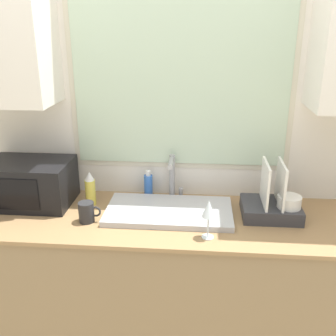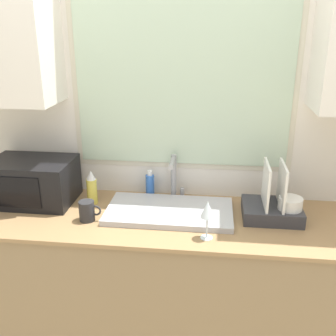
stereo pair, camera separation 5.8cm
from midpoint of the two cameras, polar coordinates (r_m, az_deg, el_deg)
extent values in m
cube|color=#8C7251|center=(2.30, 0.33, -17.48)|extent=(2.14, 0.59, 0.89)
cube|color=#99754C|center=(2.05, 0.35, -7.38)|extent=(2.17, 0.62, 0.02)
cube|color=silver|center=(2.21, 1.06, 5.83)|extent=(6.00, 0.06, 2.60)
cube|color=beige|center=(2.13, 1.04, 12.02)|extent=(1.21, 0.01, 0.94)
cube|color=#B2CCB2|center=(2.13, 1.03, 12.01)|extent=(1.15, 0.01, 0.88)
cube|color=#B2B2B7|center=(2.07, -0.65, -6.29)|extent=(0.66, 0.36, 0.03)
cylinder|color=#99999E|center=(2.21, -0.14, -1.25)|extent=(0.03, 0.03, 0.26)
cylinder|color=#99999E|center=(2.10, -0.33, 0.81)|extent=(0.03, 0.16, 0.03)
cylinder|color=#99999E|center=(2.25, 1.13, -3.62)|extent=(0.02, 0.02, 0.06)
cube|color=black|center=(2.29, -20.08, -2.02)|extent=(0.45, 0.31, 0.24)
cube|color=black|center=(2.17, -22.58, -3.56)|extent=(0.29, 0.01, 0.17)
cube|color=#333338|center=(2.10, 13.88, -5.88)|extent=(0.29, 0.24, 0.07)
cube|color=white|center=(2.04, 13.14, -2.20)|extent=(0.01, 0.22, 0.22)
cube|color=white|center=(2.05, 15.31, -2.25)|extent=(0.01, 0.22, 0.22)
cylinder|color=white|center=(2.06, 16.41, -4.73)|extent=(0.12, 0.12, 0.06)
cylinder|color=#D8CC4C|center=(2.20, -11.92, -3.46)|extent=(0.06, 0.06, 0.14)
cone|color=silver|center=(2.17, -12.10, -1.16)|extent=(0.05, 0.05, 0.05)
cylinder|color=blue|center=(2.25, -3.60, -2.62)|extent=(0.05, 0.05, 0.13)
cylinder|color=white|center=(2.23, -3.64, -0.75)|extent=(0.03, 0.03, 0.03)
cylinder|color=#262628|center=(2.03, -12.57, -6.27)|extent=(0.08, 0.08, 0.10)
torus|color=#262628|center=(2.01, -11.29, -6.22)|extent=(0.06, 0.01, 0.06)
cylinder|color=silver|center=(1.87, 4.88, -9.95)|extent=(0.06, 0.06, 0.00)
cylinder|color=silver|center=(1.84, 4.93, -8.49)|extent=(0.01, 0.01, 0.10)
cone|color=silver|center=(1.80, 5.02, -5.89)|extent=(0.06, 0.06, 0.08)
camera|label=1|loc=(0.03, -90.86, -0.32)|focal=42.00mm
camera|label=2|loc=(0.03, 89.14, 0.32)|focal=42.00mm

